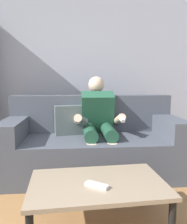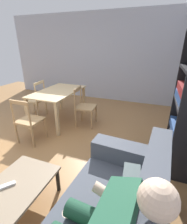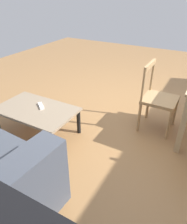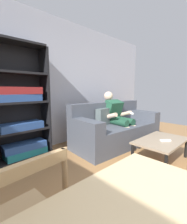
# 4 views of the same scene
# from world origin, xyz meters

# --- Properties ---
(wall_back) EXTENTS (6.71, 0.12, 2.70)m
(wall_back) POSITION_xyz_m (0.00, 2.93, 1.35)
(wall_back) COLOR #B2B7C6
(wall_back) RESTS_ON ground_plane
(couch) EXTENTS (2.11, 1.00, 0.92)m
(couch) POSITION_xyz_m (1.20, 1.99, 0.34)
(couch) COLOR #474C56
(couch) RESTS_ON ground_plane
(person_lounging) EXTENTS (0.61, 0.96, 1.17)m
(person_lounging) POSITION_xyz_m (1.28, 2.02, 0.62)
(person_lounging) COLOR #23563D
(person_lounging) RESTS_ON ground_plane
(coffee_table) EXTENTS (0.99, 0.61, 0.37)m
(coffee_table) POSITION_xyz_m (1.09, 0.92, 0.32)
(coffee_table) COLOR gray
(coffee_table) RESTS_ON ground_plane
(tv_remote) EXTENTS (0.17, 0.14, 0.02)m
(tv_remote) POSITION_xyz_m (1.07, 0.85, 0.38)
(tv_remote) COLOR white
(tv_remote) RESTS_ON coffee_table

